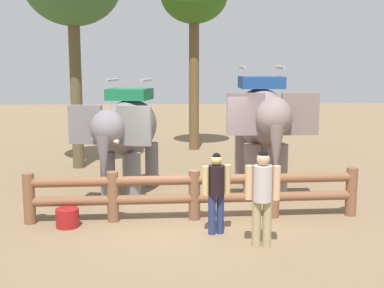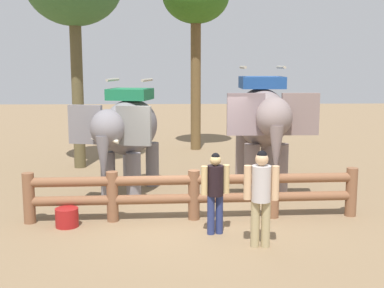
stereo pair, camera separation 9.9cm
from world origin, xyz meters
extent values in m
plane|color=#7D6447|center=(0.00, 0.00, 0.00)|extent=(60.00, 60.00, 0.00)
cylinder|color=brown|center=(-3.38, -0.12, 0.53)|extent=(0.24, 0.24, 1.05)
cylinder|color=brown|center=(-1.69, -0.05, 0.53)|extent=(0.24, 0.24, 1.05)
cylinder|color=brown|center=(0.00, 0.02, 0.53)|extent=(0.24, 0.24, 1.05)
cylinder|color=brown|center=(1.69, 0.10, 0.53)|extent=(0.24, 0.24, 1.05)
cylinder|color=brown|center=(3.38, 0.17, 0.53)|extent=(0.24, 0.24, 1.05)
cylinder|color=brown|center=(0.00, 0.02, 0.45)|extent=(6.77, 0.49, 0.20)
cylinder|color=brown|center=(0.00, 0.02, 0.85)|extent=(6.77, 0.49, 0.20)
cylinder|color=slate|center=(-1.38, 1.48, 0.58)|extent=(0.35, 0.35, 1.17)
cylinder|color=slate|center=(-2.00, 1.63, 0.58)|extent=(0.35, 0.35, 1.17)
cylinder|color=slate|center=(-1.01, 3.01, 0.58)|extent=(0.35, 0.35, 1.17)
cylinder|color=slate|center=(-1.63, 3.16, 0.58)|extent=(0.35, 0.35, 1.17)
ellipsoid|color=slate|center=(-1.50, 2.32, 1.68)|extent=(1.75, 2.82, 1.36)
ellipsoid|color=slate|center=(-1.87, 0.81, 1.85)|extent=(0.93, 1.02, 0.83)
cube|color=slate|center=(-1.29, 0.78, 1.89)|extent=(0.78, 0.30, 0.87)
cube|color=slate|center=(-2.39, 1.05, 1.89)|extent=(0.78, 0.30, 0.87)
cone|color=slate|center=(-1.94, 0.51, 1.18)|extent=(0.31, 0.31, 1.07)
cone|color=beige|center=(-1.77, 0.56, 1.61)|extent=(0.36, 0.18, 0.15)
cone|color=beige|center=(-2.07, 0.63, 1.61)|extent=(0.36, 0.18, 0.15)
cube|color=#1A7043|center=(-1.50, 2.32, 2.49)|extent=(1.17, 1.08, 0.27)
cylinder|color=#A59E8C|center=(-1.07, 2.21, 2.84)|extent=(0.25, 0.78, 0.07)
cylinder|color=#A59E8C|center=(-1.94, 2.42, 2.84)|extent=(0.25, 0.78, 0.07)
cylinder|color=gray|center=(2.21, 1.94, 0.64)|extent=(0.39, 0.39, 1.29)
cylinder|color=gray|center=(1.50, 1.94, 0.64)|extent=(0.39, 0.39, 1.29)
cylinder|color=gray|center=(2.21, 3.68, 0.64)|extent=(0.39, 0.39, 1.29)
cylinder|color=gray|center=(1.50, 3.68, 0.64)|extent=(0.39, 0.39, 1.29)
ellipsoid|color=gray|center=(1.85, 2.81, 1.85)|extent=(1.29, 2.90, 1.50)
ellipsoid|color=gray|center=(1.85, 1.09, 2.04)|extent=(0.82, 0.97, 0.92)
cube|color=slate|center=(2.48, 1.21, 2.10)|extent=(0.86, 0.13, 0.97)
cube|color=slate|center=(1.23, 1.21, 2.10)|extent=(0.86, 0.13, 0.97)
cone|color=gray|center=(1.85, 0.75, 1.31)|extent=(0.34, 0.34, 1.18)
cube|color=navy|center=(1.85, 2.81, 2.76)|extent=(1.10, 0.97, 0.30)
cylinder|color=#A59E8C|center=(2.35, 2.81, 3.14)|extent=(0.08, 0.87, 0.08)
cylinder|color=#A59E8C|center=(1.36, 2.81, 3.14)|extent=(0.08, 0.87, 0.08)
cylinder|color=tan|center=(1.22, -1.62, 0.42)|extent=(0.16, 0.16, 0.84)
cylinder|color=tan|center=(1.04, -1.60, 0.42)|extent=(0.16, 0.16, 0.84)
cylinder|color=#B9B2B1|center=(1.13, -1.61, 1.16)|extent=(0.38, 0.38, 0.64)
cylinder|color=tan|center=(1.37, -1.64, 1.17)|extent=(0.14, 0.14, 0.61)
cylinder|color=tan|center=(0.89, -1.58, 1.17)|extent=(0.14, 0.14, 0.61)
sphere|color=tan|center=(1.13, -1.61, 1.60)|extent=(0.23, 0.23, 0.23)
sphere|color=black|center=(1.13, -1.61, 1.66)|extent=(0.18, 0.18, 0.18)
cylinder|color=navy|center=(0.46, -0.88, 0.38)|extent=(0.15, 0.15, 0.76)
cylinder|color=navy|center=(0.29, -0.92, 0.38)|extent=(0.15, 0.15, 0.76)
cylinder|color=black|center=(0.38, -0.90, 1.05)|extent=(0.37, 0.37, 0.58)
cylinder|color=tan|center=(0.59, -0.84, 1.06)|extent=(0.12, 0.12, 0.55)
cylinder|color=tan|center=(0.16, -0.95, 1.06)|extent=(0.12, 0.12, 0.55)
sphere|color=tan|center=(0.38, -0.90, 1.45)|extent=(0.21, 0.21, 0.21)
sphere|color=black|center=(0.38, -0.90, 1.50)|extent=(0.16, 0.16, 0.16)
cylinder|color=brown|center=(-3.40, 5.45, 2.39)|extent=(0.36, 0.36, 4.78)
cylinder|color=brown|center=(0.37, 8.68, 2.52)|extent=(0.38, 0.38, 5.04)
cylinder|color=maroon|center=(-2.57, -0.38, 0.19)|extent=(0.46, 0.46, 0.38)
camera|label=1|loc=(-0.45, -10.14, 3.26)|focal=46.89mm
camera|label=2|loc=(-0.36, -10.14, 3.26)|focal=46.89mm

